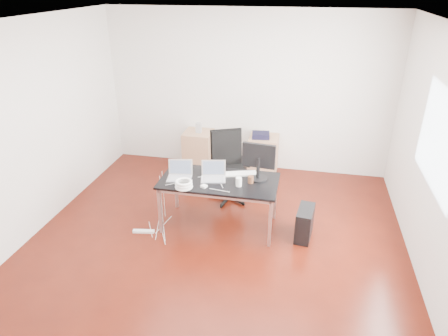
% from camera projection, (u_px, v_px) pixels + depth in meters
% --- Properties ---
extents(room_shell, '(5.00, 5.00, 5.00)m').
position_uv_depth(room_shell, '(218.00, 146.00, 4.77)').
color(room_shell, '#3A0E06').
rests_on(room_shell, ground).
extents(desk, '(1.60, 0.80, 0.73)m').
position_uv_depth(desk, '(219.00, 183.00, 5.46)').
color(desk, black).
rests_on(desk, ground).
extents(office_chair, '(0.63, 0.64, 1.08)m').
position_uv_depth(office_chair, '(228.00, 163.00, 6.24)').
color(office_chair, black).
rests_on(office_chair, ground).
extents(filing_cabinet_left, '(0.50, 0.50, 0.70)m').
position_uv_depth(filing_cabinet_left, '(199.00, 150.00, 7.35)').
color(filing_cabinet_left, '#A87754').
rests_on(filing_cabinet_left, ground).
extents(filing_cabinet_right, '(0.50, 0.50, 0.70)m').
position_uv_depth(filing_cabinet_right, '(263.00, 155.00, 7.12)').
color(filing_cabinet_right, '#A87754').
rests_on(filing_cabinet_right, ground).
extents(pc_tower, '(0.25, 0.47, 0.44)m').
position_uv_depth(pc_tower, '(305.00, 223.00, 5.39)').
color(pc_tower, black).
rests_on(pc_tower, ground).
extents(wastebasket, '(0.32, 0.32, 0.28)m').
position_uv_depth(wastebasket, '(248.00, 164.00, 7.28)').
color(wastebasket, black).
rests_on(wastebasket, ground).
extents(power_strip, '(0.31, 0.11, 0.04)m').
position_uv_depth(power_strip, '(144.00, 231.00, 5.57)').
color(power_strip, white).
rests_on(power_strip, ground).
extents(laptop_left, '(0.37, 0.30, 0.23)m').
position_uv_depth(laptop_left, '(180.00, 174.00, 5.47)').
color(laptop_left, silver).
rests_on(laptop_left, desk).
extents(laptop_right, '(0.38, 0.32, 0.23)m').
position_uv_depth(laptop_right, '(213.00, 175.00, 5.45)').
color(laptop_right, silver).
rests_on(laptop_right, desk).
extents(monitor, '(0.45, 0.26, 0.51)m').
position_uv_depth(monitor, '(259.00, 160.00, 5.35)').
color(monitor, black).
rests_on(monitor, desk).
extents(keyboard, '(0.46, 0.26, 0.02)m').
position_uv_depth(keyboard, '(241.00, 174.00, 5.58)').
color(keyboard, white).
rests_on(keyboard, desk).
extents(cup_white, '(0.09, 0.09, 0.12)m').
position_uv_depth(cup_white, '(239.00, 182.00, 5.25)').
color(cup_white, white).
rests_on(cup_white, desk).
extents(cup_brown, '(0.08, 0.08, 0.10)m').
position_uv_depth(cup_brown, '(251.00, 179.00, 5.34)').
color(cup_brown, '#58321E').
rests_on(cup_brown, desk).
extents(cable_coil, '(0.24, 0.24, 0.11)m').
position_uv_depth(cable_coil, '(184.00, 184.00, 5.20)').
color(cable_coil, white).
rests_on(cable_coil, desk).
extents(power_adapter, '(0.09, 0.09, 0.03)m').
position_uv_depth(power_adapter, '(204.00, 186.00, 5.24)').
color(power_adapter, white).
rests_on(power_adapter, desk).
extents(speaker, '(0.10, 0.09, 0.18)m').
position_uv_depth(speaker, '(199.00, 128.00, 7.13)').
color(speaker, '#9E9E9E').
rests_on(speaker, filing_cabinet_left).
extents(navy_garment, '(0.33, 0.28, 0.09)m').
position_uv_depth(navy_garment, '(261.00, 135.00, 6.92)').
color(navy_garment, black).
rests_on(navy_garment, filing_cabinet_right).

